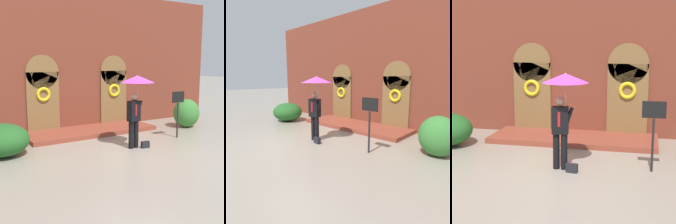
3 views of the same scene
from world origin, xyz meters
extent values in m
plane|color=gray|center=(0.00, 0.00, 0.00)|extent=(80.00, 80.00, 0.00)
cube|color=brown|center=(0.00, 4.20, 2.80)|extent=(14.00, 0.50, 5.60)
cube|color=brown|center=(-1.60, 3.91, 1.20)|extent=(1.30, 0.08, 2.40)
cylinder|color=brown|center=(-1.60, 3.91, 2.40)|extent=(1.30, 0.08, 1.30)
cube|color=brown|center=(1.60, 3.91, 1.20)|extent=(1.30, 0.08, 2.40)
cylinder|color=brown|center=(1.60, 3.91, 2.40)|extent=(1.30, 0.08, 1.30)
torus|color=yellow|center=(-1.60, 3.84, 1.55)|extent=(0.56, 0.12, 0.56)
torus|color=yellow|center=(1.60, 3.84, 1.55)|extent=(0.56, 0.12, 0.56)
cube|color=brown|center=(0.00, 3.05, 0.08)|extent=(5.20, 1.80, 0.16)
cylinder|color=black|center=(0.10, 0.41, 0.45)|extent=(0.16, 0.16, 0.90)
cylinder|color=black|center=(0.30, 0.41, 0.45)|extent=(0.16, 0.16, 0.90)
cube|color=black|center=(0.20, 0.41, 1.23)|extent=(0.43, 0.30, 0.66)
cube|color=#A51919|center=(0.20, 0.28, 1.27)|extent=(0.06, 0.02, 0.36)
sphere|color=#A87A5B|center=(0.20, 0.41, 1.69)|extent=(0.22, 0.22, 0.22)
cylinder|color=black|center=(0.42, 0.41, 1.33)|extent=(0.22, 0.09, 0.46)
cylinder|color=gray|center=(0.33, 0.41, 1.65)|extent=(0.02, 0.02, 0.98)
cone|color=#992893|center=(0.33, 0.41, 2.25)|extent=(1.10, 1.10, 0.22)
cone|color=white|center=(0.33, 0.41, 2.27)|extent=(0.60, 0.60, 0.20)
cube|color=black|center=(0.53, 0.21, 0.11)|extent=(0.29, 0.16, 0.22)
cylinder|color=black|center=(2.40, 0.71, 0.65)|extent=(0.06, 0.06, 1.30)
cube|color=black|center=(2.40, 0.71, 1.52)|extent=(0.56, 0.03, 0.40)
ellipsoid|color=#235B23|center=(-3.65, 1.72, 0.49)|extent=(1.60, 1.52, 0.98)
ellipsoid|color=#387A33|center=(4.04, 1.90, 0.61)|extent=(1.14, 1.06, 1.21)
camera|label=1|loc=(-5.59, -7.66, 2.83)|focal=50.00mm
camera|label=2|loc=(5.76, -4.29, 2.27)|focal=32.00mm
camera|label=3|loc=(2.23, -8.18, 3.10)|focal=60.00mm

